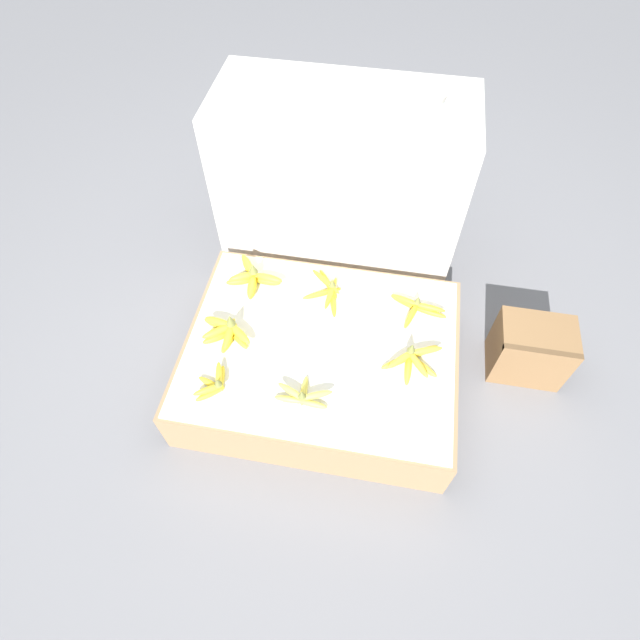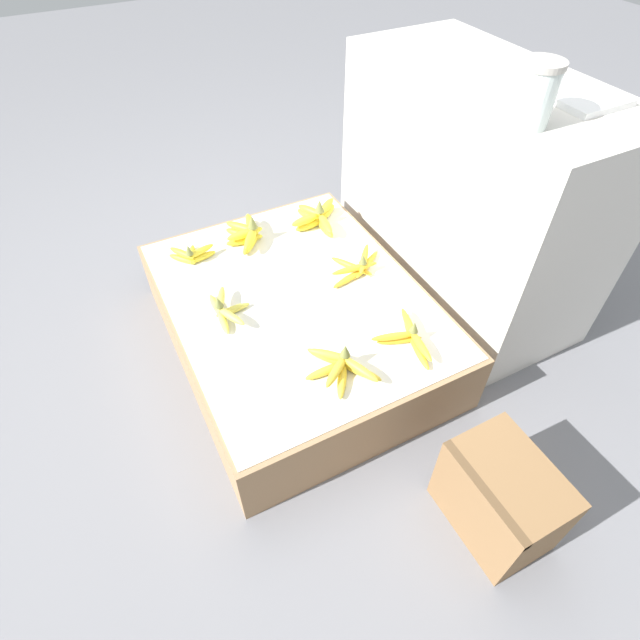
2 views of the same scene
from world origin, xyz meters
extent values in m
plane|color=slate|center=(0.00, 0.00, 0.00)|extent=(10.00, 10.00, 0.00)
cube|color=#997551|center=(0.00, 0.00, 0.12)|extent=(1.06, 0.83, 0.24)
cube|color=silver|center=(0.00, 0.00, 0.24)|extent=(1.02, 0.80, 0.00)
cube|color=beige|center=(-0.04, 0.72, 0.41)|extent=(1.03, 0.47, 0.83)
cube|color=olive|center=(0.84, 0.19, 0.13)|extent=(0.29, 0.21, 0.27)
cube|color=brown|center=(0.84, 0.10, 0.25)|extent=(0.29, 0.02, 0.02)
ellipsoid|color=yellow|center=(-0.33, -0.22, 0.25)|extent=(0.04, 0.11, 0.02)
ellipsoid|color=yellow|center=(-0.36, -0.24, 0.25)|extent=(0.11, 0.06, 0.02)
ellipsoid|color=yellow|center=(-0.36, -0.28, 0.25)|extent=(0.10, 0.09, 0.02)
ellipsoid|color=yellow|center=(-0.34, -0.22, 0.28)|extent=(0.06, 0.11, 0.02)
ellipsoid|color=yellow|center=(-0.36, -0.28, 0.28)|extent=(0.11, 0.08, 0.02)
cone|color=olive|center=(-0.33, -0.26, 0.31)|extent=(0.03, 0.03, 0.04)
ellipsoid|color=#DBCC4C|center=(0.01, -0.26, 0.25)|extent=(0.12, 0.04, 0.02)
ellipsoid|color=#DBCC4C|center=(-0.02, -0.21, 0.25)|extent=(0.03, 0.12, 0.02)
ellipsoid|color=#DBCC4C|center=(-0.07, -0.26, 0.25)|extent=(0.12, 0.03, 0.02)
ellipsoid|color=#DBCC4C|center=(0.02, -0.23, 0.28)|extent=(0.12, 0.07, 0.02)
ellipsoid|color=#DBCC4C|center=(-0.06, -0.24, 0.28)|extent=(0.12, 0.07, 0.02)
cone|color=olive|center=(-0.02, -0.25, 0.31)|extent=(0.03, 0.03, 0.04)
ellipsoid|color=yellow|center=(-0.41, 0.01, 0.26)|extent=(0.14, 0.07, 0.03)
ellipsoid|color=yellow|center=(-0.39, -0.04, 0.26)|extent=(0.13, 0.11, 0.03)
ellipsoid|color=yellow|center=(-0.35, -0.04, 0.26)|extent=(0.05, 0.14, 0.03)
ellipsoid|color=yellow|center=(-0.32, -0.03, 0.26)|extent=(0.12, 0.12, 0.03)
ellipsoid|color=yellow|center=(-0.39, 0.00, 0.29)|extent=(0.14, 0.06, 0.03)
ellipsoid|color=yellow|center=(-0.39, -0.04, 0.29)|extent=(0.13, 0.11, 0.03)
ellipsoid|color=yellow|center=(-0.35, -0.04, 0.29)|extent=(0.04, 0.14, 0.03)
ellipsoid|color=yellow|center=(-0.32, -0.03, 0.29)|extent=(0.13, 0.11, 0.03)
cone|color=olive|center=(-0.35, -0.01, 0.33)|extent=(0.04, 0.04, 0.05)
ellipsoid|color=gold|center=(0.30, -0.03, 0.25)|extent=(0.13, 0.10, 0.03)
ellipsoid|color=gold|center=(0.34, -0.06, 0.25)|extent=(0.03, 0.14, 0.03)
ellipsoid|color=gold|center=(0.39, -0.04, 0.25)|extent=(0.13, 0.10, 0.03)
ellipsoid|color=gold|center=(0.39, 0.03, 0.25)|extent=(0.13, 0.10, 0.03)
ellipsoid|color=gold|center=(0.31, -0.03, 0.28)|extent=(0.11, 0.11, 0.03)
ellipsoid|color=gold|center=(0.37, -0.04, 0.28)|extent=(0.10, 0.12, 0.03)
ellipsoid|color=gold|center=(0.39, 0.02, 0.28)|extent=(0.14, 0.07, 0.03)
cone|color=olive|center=(0.34, 0.00, 0.31)|extent=(0.03, 0.03, 0.04)
ellipsoid|color=yellow|center=(-0.37, 0.32, 0.26)|extent=(0.10, 0.12, 0.03)
ellipsoid|color=yellow|center=(-0.39, 0.24, 0.26)|extent=(0.12, 0.07, 0.03)
ellipsoid|color=yellow|center=(-0.33, 0.22, 0.26)|extent=(0.04, 0.12, 0.03)
ellipsoid|color=yellow|center=(-0.28, 0.26, 0.26)|extent=(0.12, 0.04, 0.03)
ellipsoid|color=yellow|center=(-0.37, 0.31, 0.29)|extent=(0.10, 0.11, 0.03)
ellipsoid|color=yellow|center=(-0.37, 0.24, 0.29)|extent=(0.12, 0.08, 0.03)
ellipsoid|color=yellow|center=(-0.32, 0.20, 0.29)|extent=(0.04, 0.12, 0.03)
ellipsoid|color=yellow|center=(-0.27, 0.25, 0.29)|extent=(0.12, 0.05, 0.03)
cone|color=olive|center=(-0.33, 0.26, 0.33)|extent=(0.04, 0.04, 0.05)
ellipsoid|color=gold|center=(-0.02, 0.30, 0.25)|extent=(0.11, 0.15, 0.02)
ellipsoid|color=gold|center=(-0.04, 0.24, 0.25)|extent=(0.16, 0.10, 0.02)
ellipsoid|color=gold|center=(0.01, 0.21, 0.25)|extent=(0.06, 0.17, 0.02)
ellipsoid|color=gold|center=(-0.03, 0.29, 0.28)|extent=(0.15, 0.12, 0.02)
ellipsoid|color=gold|center=(0.00, 0.23, 0.28)|extent=(0.04, 0.17, 0.02)
cone|color=olive|center=(0.00, 0.26, 0.31)|extent=(0.03, 0.03, 0.04)
ellipsoid|color=gold|center=(0.31, 0.25, 0.25)|extent=(0.14, 0.08, 0.02)
ellipsoid|color=gold|center=(0.33, 0.20, 0.25)|extent=(0.07, 0.14, 0.02)
ellipsoid|color=gold|center=(0.40, 0.22, 0.25)|extent=(0.14, 0.05, 0.02)
ellipsoid|color=gold|center=(0.31, 0.24, 0.28)|extent=(0.14, 0.06, 0.02)
ellipsoid|color=gold|center=(0.33, 0.18, 0.28)|extent=(0.06, 0.14, 0.02)
ellipsoid|color=gold|center=(0.39, 0.23, 0.28)|extent=(0.14, 0.04, 0.02)
cone|color=olive|center=(0.35, 0.23, 0.31)|extent=(0.03, 0.03, 0.04)
cylinder|color=silver|center=(0.26, 0.55, 0.90)|extent=(0.10, 0.10, 0.14)
cylinder|color=#B7B2A8|center=(0.26, 0.55, 0.97)|extent=(0.11, 0.11, 0.02)
cube|color=white|center=(0.21, 0.80, 0.84)|extent=(0.22, 0.19, 0.02)
camera|label=1|loc=(0.18, -1.02, 1.87)|focal=28.00mm
camera|label=2|loc=(1.13, -0.49, 1.40)|focal=28.00mm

